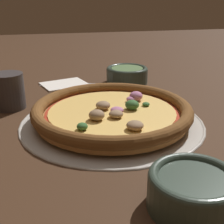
# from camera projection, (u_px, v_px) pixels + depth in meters

# --- Properties ---
(ground_plane) EXTENTS (3.00, 3.00, 0.00)m
(ground_plane) POSITION_uv_depth(u_px,v_px,m) (112.00, 123.00, 0.67)
(ground_plane) COLOR #3D2616
(pizza_tray) EXTENTS (0.39, 0.39, 0.01)m
(pizza_tray) POSITION_uv_depth(u_px,v_px,m) (112.00, 121.00, 0.66)
(pizza_tray) COLOR #B7B2A8
(pizza_tray) RESTS_ON ground_plane
(pizza) EXTENTS (0.34, 0.34, 0.04)m
(pizza) POSITION_uv_depth(u_px,v_px,m) (112.00, 111.00, 0.66)
(pizza) COLOR #BC7F42
(pizza) RESTS_ON pizza_tray
(bowl_near) EXTENTS (0.12, 0.12, 0.05)m
(bowl_near) POSITION_uv_depth(u_px,v_px,m) (193.00, 190.00, 0.40)
(bowl_near) COLOR #334238
(bowl_near) RESTS_ON ground_plane
(bowl_far) EXTENTS (0.12, 0.12, 0.05)m
(bowl_far) POSITION_uv_depth(u_px,v_px,m) (127.00, 74.00, 0.95)
(bowl_far) COLOR #334238
(bowl_far) RESTS_ON ground_plane
(drinking_cup) EXTENTS (0.07, 0.07, 0.08)m
(drinking_cup) POSITION_uv_depth(u_px,v_px,m) (9.00, 91.00, 0.73)
(drinking_cup) COLOR #383333
(drinking_cup) RESTS_ON ground_plane
(napkin) EXTENTS (0.15, 0.13, 0.01)m
(napkin) POSITION_uv_depth(u_px,v_px,m) (64.00, 84.00, 0.93)
(napkin) COLOR white
(napkin) RESTS_ON ground_plane
(fork) EXTENTS (0.20, 0.05, 0.00)m
(fork) POSITION_uv_depth(u_px,v_px,m) (69.00, 84.00, 0.93)
(fork) COLOR #B7B7BC
(fork) RESTS_ON ground_plane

